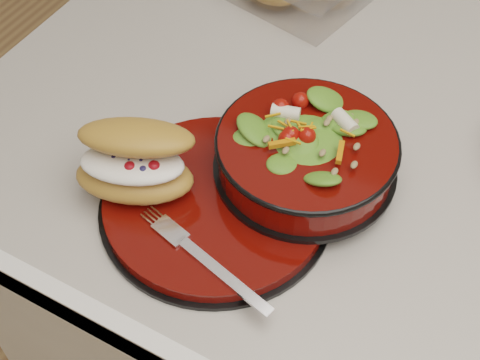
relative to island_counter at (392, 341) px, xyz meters
The scene contains 5 objects.
island_counter is the anchor object (origin of this frame).
dinner_plate 0.54m from the island_counter, 140.23° to the right, with size 0.27×0.27×0.02m.
salad_bowl 0.53m from the island_counter, 147.13° to the right, with size 0.21×0.21×0.09m.
croissant 0.63m from the island_counter, 145.73° to the right, with size 0.15×0.13×0.08m.
fork 0.57m from the island_counter, 125.57° to the right, with size 0.16×0.06×0.00m.
Camera 1 is at (0.02, -0.58, 1.50)m, focal length 50.00 mm.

